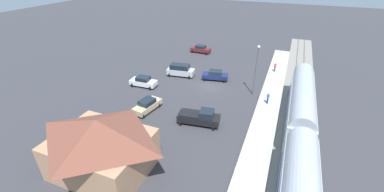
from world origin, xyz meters
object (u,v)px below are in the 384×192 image
(pedestrian_on_platform, at_px, (275,67))
(sedan_maroon, at_px, (201,49))
(light_pole_near_platform, at_px, (256,65))
(sedan_navy, at_px, (215,75))
(sedan_tan, at_px, (147,105))
(station_building, at_px, (101,144))
(sedan_white, at_px, (143,82))
(pickup_black, at_px, (200,117))
(pedestrian_waiting_far, at_px, (268,97))
(suv_silver, at_px, (180,70))

(pedestrian_on_platform, relative_size, sedan_maroon, 0.37)
(sedan_maroon, xyz_separation_m, light_pole_near_platform, (-14.69, 15.78, 4.14))
(sedan_navy, relative_size, sedan_tan, 1.00)
(station_building, relative_size, pedestrian_on_platform, 5.78)
(sedan_white, bearing_deg, sedan_maroon, -98.33)
(sedan_navy, height_order, light_pole_near_platform, light_pole_near_platform)
(pickup_black, xyz_separation_m, sedan_navy, (2.16, -13.69, -0.15))
(pedestrian_on_platform, height_order, sedan_tan, pedestrian_on_platform)
(pedestrian_waiting_far, relative_size, sedan_navy, 0.36)
(station_building, distance_m, sedan_maroon, 37.71)
(sedan_white, bearing_deg, suv_silver, -122.55)
(sedan_tan, bearing_deg, sedan_maroon, -86.27)
(pickup_black, distance_m, sedan_maroon, 28.22)
(station_building, relative_size, sedan_tan, 2.08)
(sedan_maroon, distance_m, sedan_tan, 26.28)
(pickup_black, bearing_deg, sedan_maroon, -69.95)
(pedestrian_on_platform, distance_m, sedan_navy, 11.85)
(sedan_white, distance_m, sedan_maroon, 20.06)
(station_building, distance_m, sedan_white, 18.89)
(suv_silver, distance_m, sedan_tan, 12.66)
(sedan_white, relative_size, sedan_navy, 0.96)
(pedestrian_waiting_far, relative_size, light_pole_near_platform, 0.21)
(pedestrian_waiting_far, xyz_separation_m, sedan_tan, (15.53, 7.88, -0.40))
(sedan_white, bearing_deg, light_pole_near_platform, -166.98)
(pickup_black, xyz_separation_m, light_pole_near_platform, (-5.01, -10.72, 3.99))
(pickup_black, height_order, sedan_maroon, pickup_black)
(pedestrian_waiting_far, bearing_deg, sedan_maroon, -46.79)
(sedan_white, height_order, sedan_maroon, same)
(suv_silver, bearing_deg, sedan_white, 57.45)
(station_building, distance_m, sedan_tan, 11.61)
(sedan_navy, xyz_separation_m, light_pole_near_platform, (-7.17, 2.96, 4.14))
(suv_silver, bearing_deg, light_pole_near_platform, 170.80)
(sedan_navy, bearing_deg, pickup_black, 98.97)
(pickup_black, bearing_deg, sedan_white, -27.89)
(pedestrian_waiting_far, height_order, sedan_white, pedestrian_waiting_far)
(sedan_navy, height_order, sedan_tan, same)
(sedan_tan, bearing_deg, sedan_navy, -113.41)
(pedestrian_waiting_far, relative_size, suv_silver, 0.33)
(sedan_tan, distance_m, light_pole_near_platform, 17.17)
(pickup_black, distance_m, light_pole_near_platform, 12.49)
(station_building, distance_m, suv_silver, 24.10)
(sedan_tan, bearing_deg, pedestrian_on_platform, -126.70)
(pedestrian_on_platform, relative_size, light_pole_near_platform, 0.21)
(sedan_white, xyz_separation_m, suv_silver, (-4.00, -6.27, 0.27))
(sedan_tan, bearing_deg, suv_silver, -87.23)
(pedestrian_waiting_far, height_order, sedan_maroon, pedestrian_waiting_far)
(pedestrian_on_platform, height_order, sedan_navy, pedestrian_on_platform)
(pedestrian_on_platform, relative_size, sedan_navy, 0.36)
(pickup_black, relative_size, sedan_navy, 1.18)
(sedan_white, height_order, suv_silver, suv_silver)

